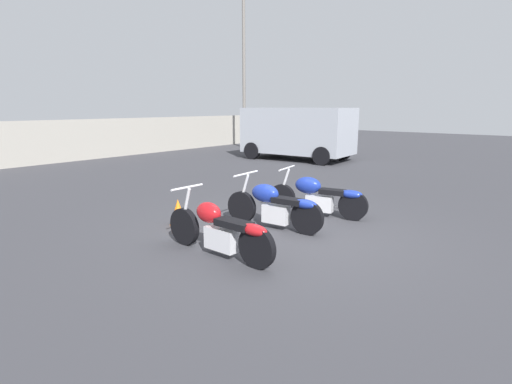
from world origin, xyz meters
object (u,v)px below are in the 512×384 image
Objects in this scene: motorcycle_slot_0 at (220,230)px; motorcycle_slot_1 at (274,205)px; light_pole_left at (244,47)px; motorcycle_slot_2 at (318,196)px; parked_van at (298,131)px; traffic_cone_near at (178,212)px.

motorcycle_slot_0 and motorcycle_slot_1 have the same top height.
motorcycle_slot_2 is at bearing -133.42° from light_pole_left.
motorcycle_slot_0 is (-12.31, -10.03, -4.73)m from light_pole_left.
motorcycle_slot_0 is 1.06× the size of motorcycle_slot_1.
traffic_cone_near is at bearing -163.62° from parked_van.
motorcycle_slot_0 is at bearing -177.86° from motorcycle_slot_1.
traffic_cone_near is at bearing -144.52° from light_pole_left.
motorcycle_slot_1 reaches higher than motorcycle_slot_2.
traffic_cone_near is (-11.64, -8.29, -4.89)m from light_pole_left.
parked_van is at bearing 20.24° from traffic_cone_near.
motorcycle_slot_0 is 1.02× the size of motorcycle_slot_2.
motorcycle_slot_2 is at bearing 1.86° from motorcycle_slot_0.
motorcycle_slot_0 is 2.85m from motorcycle_slot_2.
motorcycle_slot_0 is at bearing -111.27° from traffic_cone_near.
parked_van is at bearing 25.33° from motorcycle_slot_2.
light_pole_left is 15.10m from traffic_cone_near.
light_pole_left reaches higher than motorcycle_slot_1.
motorcycle_slot_2 is (1.24, -0.17, -0.01)m from motorcycle_slot_1.
light_pole_left is at bearing 37.50° from motorcycle_slot_1.
motorcycle_slot_2 is at bearing -12.91° from motorcycle_slot_1.
parked_van is (8.39, 4.97, 0.75)m from motorcycle_slot_1.
motorcycle_slot_1 is (-10.70, -9.82, -4.71)m from light_pole_left.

